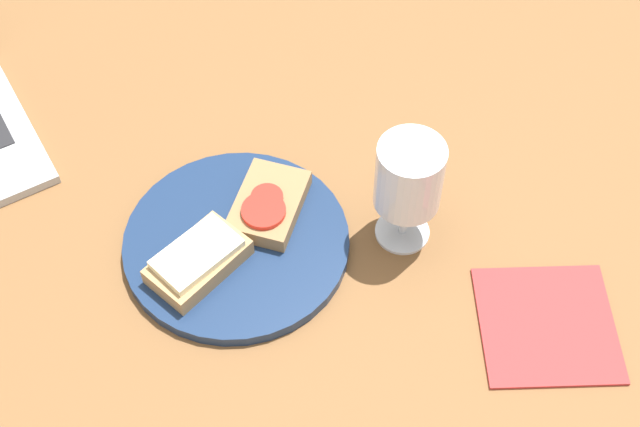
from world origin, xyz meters
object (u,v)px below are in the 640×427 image
Objects in this scene: napkin at (547,325)px; sandwich_with_cheese at (198,260)px; plate at (237,243)px; sandwich_with_tomato at (270,207)px; wine_glass at (409,180)px.

sandwich_with_cheese is at bearing 139.73° from napkin.
napkin is (23.65, -25.72, -0.54)cm from plate.
sandwich_with_tomato reaches higher than plate.
sandwich_with_tomato is at bearing 14.22° from sandwich_with_cheese.
sandwich_with_tomato is at bearing 124.60° from napkin.
sandwich_with_cheese is (-10.19, -2.58, 0.28)cm from sandwich_with_tomato.
sandwich_with_cheese is 0.84× the size of wine_glass.
wine_glass is 21.24cm from napkin.
plate is 20.84cm from wine_glass.
napkin is at bearing -69.95° from wine_glass.
plate is 5.55cm from sandwich_with_tomato.
sandwich_with_tomato is 10.52cm from sandwich_with_cheese.
wine_glass reaches higher than sandwich_with_cheese.
wine_glass reaches higher than sandwich_with_tomato.
sandwich_with_tomato is 16.66cm from wine_glass.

